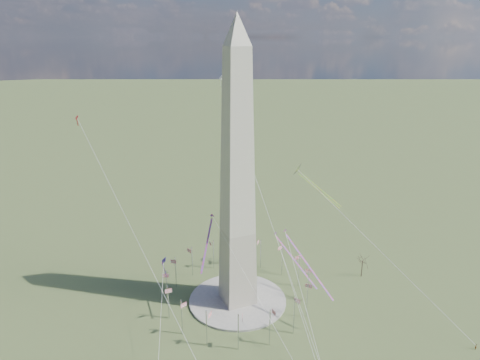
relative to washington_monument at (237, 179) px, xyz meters
name	(u,v)px	position (x,y,z in m)	size (l,w,h in m)	color
ground	(238,301)	(0.00, 0.00, -47.95)	(2000.00, 2000.00, 0.00)	#496231
plaza	(238,300)	(0.00, 0.00, -47.55)	(36.00, 36.00, 0.80)	#B2AAA2
washington_monument	(237,179)	(0.00, 0.00, 0.00)	(15.56, 15.56, 100.00)	#BCB39D
flagpole_ring	(238,284)	(0.00, 0.00, -40.68)	(54.40, 54.40, 13.00)	silver
tree_near	(363,260)	(53.51, -4.11, -40.31)	(6.13, 6.13, 10.73)	#4E3A2F
person_east	(476,347)	(58.67, -53.59, -46.98)	(0.71, 0.46, 1.94)	gray
kite_delta_black	(300,172)	(32.01, 12.22, -4.96)	(17.02, 17.74, 16.50)	black
kite_diamond_purple	(164,263)	(-25.08, 7.40, -30.25)	(1.90, 2.84, 8.46)	navy
kite_streamer_left	(300,253)	(17.85, -13.31, -25.29)	(7.02, 24.27, 16.90)	#FD2829
kite_streamer_mid	(208,236)	(-10.16, 1.95, -20.08)	(11.17, 17.35, 13.44)	#FD2829
kite_streamer_right	(289,252)	(21.96, 1.21, -32.91)	(8.03, 21.84, 15.44)	#FD2829
kite_small_red	(77,119)	(-46.67, 41.31, 16.98)	(1.09, 1.62, 3.99)	red
kite_small_white	(221,78)	(12.84, 48.38, 28.84)	(1.32, 2.03, 4.42)	white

